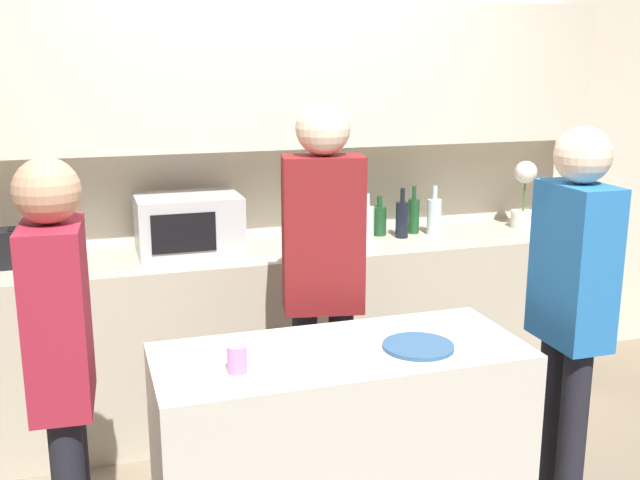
# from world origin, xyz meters

# --- Properties ---
(back_wall) EXTENTS (6.40, 0.40, 2.70)m
(back_wall) POSITION_xyz_m (0.00, 1.66, 1.54)
(back_wall) COLOR beige
(back_wall) RESTS_ON ground_plane
(back_counter) EXTENTS (3.60, 0.62, 0.93)m
(back_counter) POSITION_xyz_m (0.00, 1.39, 0.47)
(back_counter) COLOR #B7AD99
(back_counter) RESTS_ON ground_plane
(kitchen_island) EXTENTS (1.35, 0.57, 0.88)m
(kitchen_island) POSITION_xyz_m (-0.09, 0.07, 0.44)
(kitchen_island) COLOR beige
(kitchen_island) RESTS_ON ground_plane
(microwave) EXTENTS (0.52, 0.39, 0.30)m
(microwave) POSITION_xyz_m (-0.44, 1.43, 1.08)
(microwave) COLOR #B7BABC
(microwave) RESTS_ON back_counter
(toaster) EXTENTS (0.26, 0.16, 0.18)m
(toaster) POSITION_xyz_m (-1.33, 1.43, 1.02)
(toaster) COLOR black
(toaster) RESTS_ON back_counter
(potted_plant) EXTENTS (0.14, 0.14, 0.40)m
(potted_plant) POSITION_xyz_m (1.52, 1.43, 1.13)
(potted_plant) COLOR silver
(potted_plant) RESTS_ON back_counter
(bottle_0) EXTENTS (0.08, 0.08, 0.33)m
(bottle_0) POSITION_xyz_m (0.31, 1.51, 1.06)
(bottle_0) COLOR #194723
(bottle_0) RESTS_ON back_counter
(bottle_1) EXTENTS (0.08, 0.08, 0.29)m
(bottle_1) POSITION_xyz_m (0.43, 1.39, 1.04)
(bottle_1) COLOR silver
(bottle_1) RESTS_ON back_counter
(bottle_2) EXTENTS (0.08, 0.08, 0.26)m
(bottle_2) POSITION_xyz_m (0.53, 1.42, 1.03)
(bottle_2) COLOR silver
(bottle_2) RESTS_ON back_counter
(bottle_3) EXTENTS (0.08, 0.08, 0.22)m
(bottle_3) POSITION_xyz_m (0.64, 1.51, 1.02)
(bottle_3) COLOR #194723
(bottle_3) RESTS_ON back_counter
(bottle_4) EXTENTS (0.07, 0.07, 0.28)m
(bottle_4) POSITION_xyz_m (0.73, 1.41, 1.04)
(bottle_4) COLOR black
(bottle_4) RESTS_ON back_counter
(bottle_5) EXTENTS (0.07, 0.07, 0.27)m
(bottle_5) POSITION_xyz_m (0.84, 1.50, 1.04)
(bottle_5) COLOR #194723
(bottle_5) RESTS_ON back_counter
(bottle_6) EXTENTS (0.08, 0.08, 0.28)m
(bottle_6) POSITION_xyz_m (0.94, 1.43, 1.04)
(bottle_6) COLOR silver
(bottle_6) RESTS_ON back_counter
(plate_on_island) EXTENTS (0.26, 0.26, 0.01)m
(plate_on_island) POSITION_xyz_m (0.18, 0.00, 0.89)
(plate_on_island) COLOR #2D5684
(plate_on_island) RESTS_ON kitchen_island
(cup_0) EXTENTS (0.07, 0.07, 0.09)m
(cup_0) POSITION_xyz_m (-0.49, -0.01, 0.93)
(cup_0) COLOR #CD87E7
(cup_0) RESTS_ON kitchen_island
(person_left) EXTENTS (0.37, 0.25, 1.74)m
(person_left) POSITION_xyz_m (0.01, 0.62, 1.05)
(person_left) COLOR black
(person_left) RESTS_ON ground_plane
(person_center) EXTENTS (0.21, 0.35, 1.61)m
(person_center) POSITION_xyz_m (-1.05, 0.13, 0.95)
(person_center) COLOR black
(person_center) RESTS_ON ground_plane
(person_right) EXTENTS (0.22, 0.34, 1.66)m
(person_right) POSITION_xyz_m (0.86, 0.06, 0.99)
(person_right) COLOR black
(person_right) RESTS_ON ground_plane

